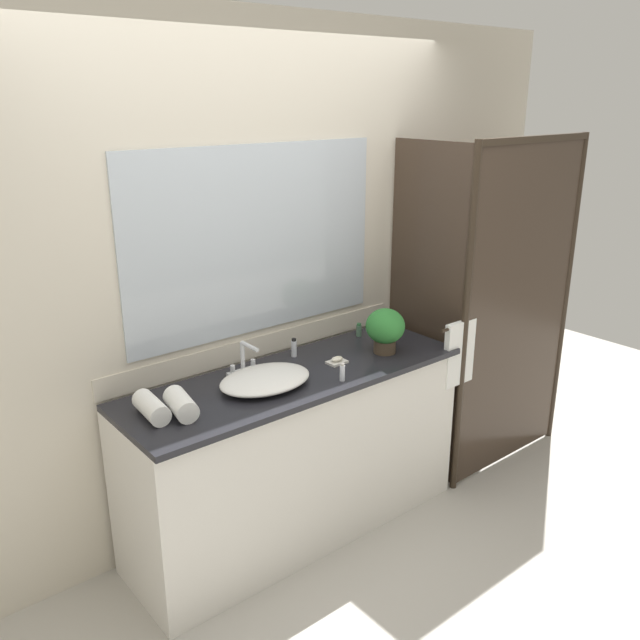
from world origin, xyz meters
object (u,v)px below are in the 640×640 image
at_px(faucet, 244,363).
at_px(amenity_bottle_lotion, 342,372).
at_px(soap_dish, 337,361).
at_px(sink_basin, 265,379).
at_px(rolled_towel_near_edge, 151,408).
at_px(rolled_towel_middle, 181,404).
at_px(amenity_bottle_body_wash, 359,330).
at_px(amenity_bottle_conditioner, 294,348).
at_px(potted_plant, 385,328).

bearing_deg(faucet, amenity_bottle_lotion, -48.96).
bearing_deg(soap_dish, sink_basin, 179.25).
relative_size(faucet, rolled_towel_near_edge, 0.78).
bearing_deg(rolled_towel_middle, amenity_bottle_lotion, -12.43).
distance_m(faucet, amenity_bottle_body_wash, 0.81).
distance_m(soap_dish, rolled_towel_middle, 0.90).
bearing_deg(soap_dish, amenity_bottle_body_wash, 32.34).
distance_m(sink_basin, soap_dish, 0.44).
bearing_deg(faucet, amenity_bottle_body_wash, 3.09).
xyz_separation_m(faucet, amenity_bottle_body_wash, (0.81, 0.04, -0.02)).
relative_size(amenity_bottle_lotion, rolled_towel_near_edge, 0.41).
distance_m(amenity_bottle_conditioner, rolled_towel_near_edge, 0.91).
relative_size(sink_basin, rolled_towel_near_edge, 2.09).
height_order(amenity_bottle_body_wash, amenity_bottle_conditioner, amenity_bottle_conditioner).
bearing_deg(rolled_towel_near_edge, amenity_bottle_body_wash, 7.70).
bearing_deg(amenity_bottle_body_wash, soap_dish, -147.66).
relative_size(soap_dish, amenity_bottle_conditioner, 1.00).
distance_m(potted_plant, amenity_bottle_lotion, 0.45).
xyz_separation_m(faucet, amenity_bottle_lotion, (0.32, -0.37, -0.02)).
height_order(amenity_bottle_conditioner, rolled_towel_middle, amenity_bottle_conditioner).
xyz_separation_m(soap_dish, rolled_towel_near_edge, (-1.01, 0.04, 0.03)).
relative_size(sink_basin, potted_plant, 1.90).
height_order(sink_basin, rolled_towel_near_edge, rolled_towel_near_edge).
bearing_deg(amenity_bottle_lotion, sink_basin, 149.62).
bearing_deg(sink_basin, rolled_towel_middle, -177.77).
bearing_deg(potted_plant, amenity_bottle_lotion, -162.03).
relative_size(amenity_bottle_body_wash, amenity_bottle_lotion, 0.84).
bearing_deg(amenity_bottle_conditioner, rolled_towel_near_edge, -169.10).
xyz_separation_m(faucet, rolled_towel_middle, (-0.45, -0.20, -0.01)).
xyz_separation_m(potted_plant, amenity_bottle_lotion, (-0.42, -0.14, -0.09)).
distance_m(potted_plant, rolled_towel_near_edge, 1.31).
xyz_separation_m(amenity_bottle_body_wash, rolled_towel_near_edge, (-1.37, -0.18, 0.01)).
xyz_separation_m(sink_basin, rolled_towel_middle, (-0.45, -0.02, 0.02)).
height_order(sink_basin, faucet, faucet).
relative_size(amenity_bottle_lotion, amenity_bottle_conditioner, 0.90).
relative_size(sink_basin, amenity_bottle_lotion, 5.13).
relative_size(sink_basin, amenity_bottle_conditioner, 4.60).
distance_m(sink_basin, rolled_towel_near_edge, 0.56).
xyz_separation_m(amenity_bottle_body_wash, rolled_towel_middle, (-1.26, -0.24, 0.01)).
distance_m(potted_plant, soap_dish, 0.32).
distance_m(soap_dish, amenity_bottle_conditioner, 0.25).
height_order(soap_dish, amenity_bottle_lotion, amenity_bottle_lotion).
height_order(faucet, potted_plant, potted_plant).
relative_size(sink_basin, soap_dish, 4.61).
bearing_deg(amenity_bottle_body_wash, rolled_towel_near_edge, -172.30).
height_order(soap_dish, rolled_towel_middle, rolled_towel_middle).
xyz_separation_m(amenity_bottle_lotion, rolled_towel_middle, (-0.77, 0.17, 0.01)).
distance_m(faucet, potted_plant, 0.78).
bearing_deg(potted_plant, rolled_towel_middle, 178.36).
xyz_separation_m(amenity_bottle_body_wash, amenity_bottle_conditioner, (-0.48, -0.01, 0.01)).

